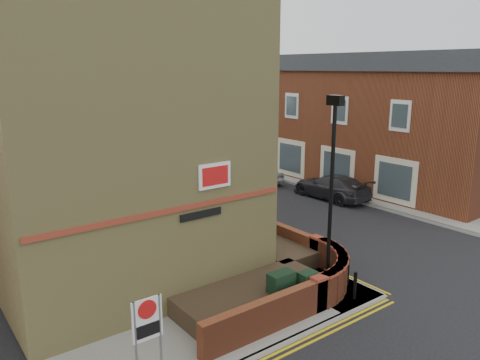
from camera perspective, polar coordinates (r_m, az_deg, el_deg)
name	(u,v)px	position (r m, az deg, el deg)	size (l,w,h in m)	color
ground	(319,329)	(14.08, 9.61, -17.42)	(120.00, 120.00, 0.00)	black
pavement_corner	(185,345)	(13.17, -6.71, -19.39)	(13.00, 3.00, 0.12)	gray
pavement_main	(138,195)	(27.44, -12.28, -1.83)	(2.00, 32.00, 0.12)	gray
pavement_far	(312,178)	(31.30, 8.72, 0.22)	(4.00, 40.00, 0.12)	gray
kerb_main_near	(154,193)	(27.86, -10.42, -1.51)	(0.15, 32.00, 0.12)	gray
kerb_main_far	(289,183)	(29.93, 6.05, -0.31)	(0.15, 40.00, 0.12)	gray
yellow_lines_main	(158,193)	(27.98, -9.96, -1.54)	(0.28, 32.00, 0.01)	gold
corner_building	(101,96)	(17.27, -16.59, 9.77)	(8.95, 10.40, 13.60)	tan
garden_wall	(263,295)	(15.66, 2.76, -13.85)	(6.80, 6.00, 1.20)	brown
lamppost	(331,197)	(14.61, 11.03, -2.02)	(0.25, 0.50, 6.30)	black
utility_cabinet_large	(281,291)	(14.35, 5.01, -13.36)	(0.80, 0.45, 1.20)	black
utility_cabinet_small	(307,289)	(14.68, 8.19, -13.02)	(0.55, 0.40, 1.10)	black
bollard_near	(355,286)	(15.39, 13.83, -12.39)	(0.11, 0.11, 0.90)	black
bollard_far	(348,272)	(16.27, 12.98, -10.87)	(0.11, 0.11, 0.90)	black
zone_sign	(148,326)	(11.00, -11.20, -17.11)	(0.72, 0.07, 2.20)	slate
far_terrace	(288,112)	(34.52, 5.92, 8.25)	(5.40, 30.40, 8.00)	brown
far_terrace_cream	(155,97)	(51.84, -10.34, 9.88)	(5.40, 12.40, 8.00)	beige
tree_near	(150,117)	(24.85, -10.88, 7.56)	(3.64, 3.65, 6.70)	#382B1E
tree_mid	(94,99)	(32.16, -17.39, 9.39)	(4.03, 4.03, 7.42)	#382B1E
tree_far	(57,97)	(39.77, -21.40, 9.36)	(3.81, 3.81, 7.00)	#382B1E
traffic_light_assembly	(87,131)	(35.29, -18.17, 5.71)	(0.20, 0.16, 4.20)	black
silver_car_near	(187,189)	(25.56, -6.43, -1.05)	(1.66, 4.77, 1.57)	#A1A5A9
red_car_main	(163,180)	(27.98, -9.41, 0.00)	(2.40, 5.21, 1.45)	maroon
grey_car_far	(331,187)	(26.76, 11.07, -0.78)	(1.92, 4.71, 1.37)	#29282C
silver_car_far	(259,173)	(30.00, 2.35, 0.90)	(1.48, 3.69, 1.26)	#B2B6BB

